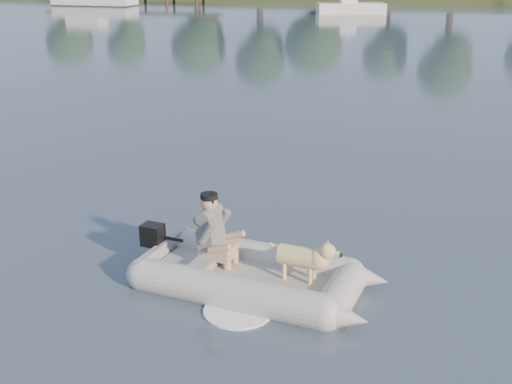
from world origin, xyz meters
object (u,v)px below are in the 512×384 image
(dog, at_px, (299,260))
(motorboat, at_px, (351,0))
(dinghy, at_px, (254,249))
(man, at_px, (211,228))

(dog, bearing_deg, motorboat, 104.40)
(dog, height_order, motorboat, motorboat)
(dinghy, distance_m, motorboat, 44.77)
(man, xyz_separation_m, motorboat, (-4.19, 44.37, 0.31))
(motorboat, bearing_deg, dog, -101.53)
(dinghy, height_order, man, man)
(dinghy, height_order, dog, dinghy)
(man, bearing_deg, motorboat, 102.83)
(dinghy, bearing_deg, dog, 4.57)
(dog, bearing_deg, dinghy, -175.43)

